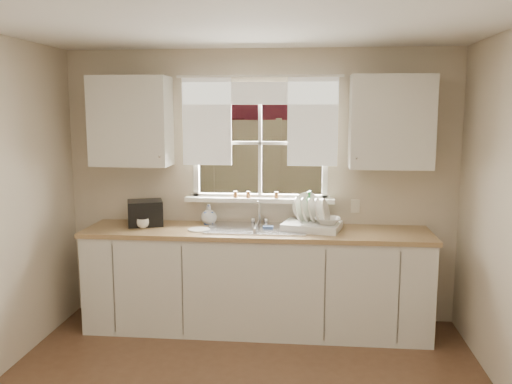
# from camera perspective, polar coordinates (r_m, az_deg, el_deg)

# --- Properties ---
(room_walls) EXTENTS (3.62, 4.02, 2.50)m
(room_walls) POSITION_cam_1_polar(r_m,az_deg,el_deg) (3.01, -3.26, -5.18)
(room_walls) COLOR beige
(room_walls) RESTS_ON ground
(ceiling) EXTENTS (3.60, 4.00, 0.02)m
(ceiling) POSITION_cam_1_polar(r_m,az_deg,el_deg) (3.04, -3.27, 18.97)
(ceiling) COLOR silver
(ceiling) RESTS_ON room_walls
(window) EXTENTS (1.38, 0.16, 1.06)m
(window) POSITION_cam_1_polar(r_m,az_deg,el_deg) (5.00, 0.40, 3.28)
(window) COLOR white
(window) RESTS_ON room_walls
(curtains) EXTENTS (1.50, 0.03, 0.81)m
(curtains) POSITION_cam_1_polar(r_m,az_deg,el_deg) (4.92, 0.35, 8.42)
(curtains) COLOR white
(curtains) RESTS_ON room_walls
(base_cabinets) EXTENTS (3.00, 0.62, 0.87)m
(base_cabinets) POSITION_cam_1_polar(r_m,az_deg,el_deg) (4.90, 0.04, -9.41)
(base_cabinets) COLOR silver
(base_cabinets) RESTS_ON ground
(countertop) EXTENTS (3.04, 0.65, 0.04)m
(countertop) POSITION_cam_1_polar(r_m,az_deg,el_deg) (4.78, 0.04, -4.22)
(countertop) COLOR #A17E50
(countertop) RESTS_ON base_cabinets
(upper_cabinet_left) EXTENTS (0.70, 0.33, 0.80)m
(upper_cabinet_left) POSITION_cam_1_polar(r_m,az_deg,el_deg) (5.04, -13.02, 7.26)
(upper_cabinet_left) COLOR silver
(upper_cabinet_left) RESTS_ON room_walls
(upper_cabinet_right) EXTENTS (0.70, 0.33, 0.80)m
(upper_cabinet_right) POSITION_cam_1_polar(r_m,az_deg,el_deg) (4.83, 14.04, 7.17)
(upper_cabinet_right) COLOR silver
(upper_cabinet_right) RESTS_ON room_walls
(wall_outlet) EXTENTS (0.08, 0.01, 0.12)m
(wall_outlet) POSITION_cam_1_polar(r_m,az_deg,el_deg) (5.03, 10.41, -1.49)
(wall_outlet) COLOR beige
(wall_outlet) RESTS_ON room_walls
(sill_jars) EXTENTS (0.42, 0.04, 0.06)m
(sill_jars) POSITION_cam_1_polar(r_m,az_deg,el_deg) (4.98, -0.28, -0.28)
(sill_jars) COLOR brown
(sill_jars) RESTS_ON window
(backyard) EXTENTS (20.00, 10.00, 6.13)m
(backyard) POSITION_cam_1_polar(r_m,az_deg,el_deg) (11.47, 6.50, 16.19)
(backyard) COLOR #335421
(backyard) RESTS_ON ground
(sink) EXTENTS (0.88, 0.52, 0.40)m
(sink) POSITION_cam_1_polar(r_m,az_deg,el_deg) (4.82, 0.07, -4.74)
(sink) COLOR #B7B7BC
(sink) RESTS_ON countertop
(dish_rack) EXTENTS (0.56, 0.46, 0.31)m
(dish_rack) POSITION_cam_1_polar(r_m,az_deg,el_deg) (4.79, 5.89, -3.11)
(dish_rack) COLOR white
(dish_rack) RESTS_ON countertop
(bowl) EXTENTS (0.23, 0.23, 0.05)m
(bowl) POSITION_cam_1_polar(r_m,az_deg,el_deg) (4.73, 7.55, -3.02)
(bowl) COLOR silver
(bowl) RESTS_ON dish_rack
(soap_bottle_a) EXTENTS (0.16, 0.16, 0.32)m
(soap_bottle_a) POSITION_cam_1_polar(r_m,az_deg,el_deg) (4.90, 5.62, -1.76)
(soap_bottle_a) COLOR #297E3D
(soap_bottle_a) RESTS_ON countertop
(soap_bottle_b) EXTENTS (0.09, 0.09, 0.18)m
(soap_bottle_b) POSITION_cam_1_polar(r_m,az_deg,el_deg) (5.00, -5.00, -2.38)
(soap_bottle_b) COLOR blue
(soap_bottle_b) RESTS_ON countertop
(soap_bottle_c) EXTENTS (0.16, 0.16, 0.19)m
(soap_bottle_c) POSITION_cam_1_polar(r_m,az_deg,el_deg) (5.00, -5.00, -2.33)
(soap_bottle_c) COLOR beige
(soap_bottle_c) RESTS_ON countertop
(saucer) EXTENTS (0.19, 0.19, 0.01)m
(saucer) POSITION_cam_1_polar(r_m,az_deg,el_deg) (4.77, -6.03, -3.96)
(saucer) COLOR white
(saucer) RESTS_ON countertop
(cup) EXTENTS (0.12, 0.12, 0.09)m
(cup) POSITION_cam_1_polar(r_m,az_deg,el_deg) (4.93, -11.82, -3.24)
(cup) COLOR silver
(cup) RESTS_ON countertop
(black_appliance) EXTENTS (0.38, 0.35, 0.23)m
(black_appliance) POSITION_cam_1_polar(r_m,az_deg,el_deg) (5.04, -11.59, -2.16)
(black_appliance) COLOR black
(black_appliance) RESTS_ON countertop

